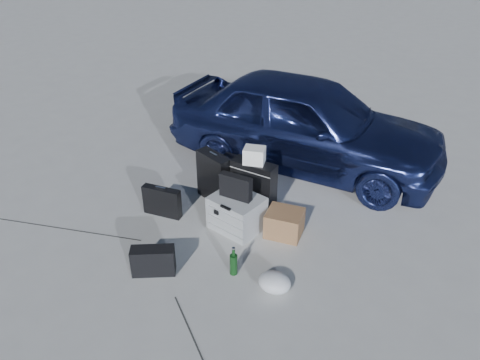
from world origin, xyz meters
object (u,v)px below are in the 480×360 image
object	(u,v)px
suitcase_right	(254,186)
cardboard_box	(284,223)
suitcase_left	(214,177)
duffel_bag	(233,176)
pelican_case	(237,213)
car	(305,122)
briefcase	(162,202)
green_bottle	(234,261)

from	to	relation	value
suitcase_right	cardboard_box	xyz separation A→B (m)	(0.57, -0.27, -0.18)
suitcase_left	suitcase_right	xyz separation A→B (m)	(0.56, 0.05, 0.01)
suitcase_left	duffel_bag	xyz separation A→B (m)	(0.04, 0.40, -0.17)
suitcase_left	suitcase_right	distance (m)	0.56
duffel_bag	cardboard_box	bearing A→B (deg)	-56.11
suitcase_left	cardboard_box	size ratio (longest dim) A/B	1.60
suitcase_right	pelican_case	bearing A→B (deg)	-86.54
car	briefcase	world-z (taller)	car
pelican_case	suitcase_right	world-z (taller)	suitcase_right
pelican_case	green_bottle	xyz separation A→B (m)	(0.40, -0.72, -0.04)
suitcase_right	duffel_bag	distance (m)	0.65
car	briefcase	bearing A→B (deg)	153.03
car	cardboard_box	xyz separation A→B (m)	(0.55, -1.71, -0.52)
car	duffel_bag	xyz separation A→B (m)	(-0.54, -1.10, -0.51)
briefcase	cardboard_box	world-z (taller)	briefcase
cardboard_box	suitcase_right	bearing A→B (deg)	155.10
briefcase	cardboard_box	distance (m)	1.54
briefcase	suitcase_right	size ratio (longest dim) A/B	0.73
car	suitcase_right	size ratio (longest dim) A/B	5.83
suitcase_right	duffel_bag	bearing A→B (deg)	146.39
pelican_case	suitcase_left	size ratio (longest dim) A/B	0.88
car	cardboard_box	world-z (taller)	car
duffel_bag	pelican_case	bearing A→B (deg)	-82.05
suitcase_right	green_bottle	bearing A→B (deg)	-69.65
suitcase_right	duffel_bag	xyz separation A→B (m)	(-0.52, 0.35, -0.18)
car	cardboard_box	size ratio (longest dim) A/B	9.58
duffel_bag	green_bottle	world-z (taller)	green_bottle
suitcase_left	cardboard_box	world-z (taller)	suitcase_left
briefcase	suitcase_right	bearing A→B (deg)	27.24
suitcase_left	duffel_bag	size ratio (longest dim) A/B	1.05
car	suitcase_left	size ratio (longest dim) A/B	5.99
pelican_case	briefcase	distance (m)	0.97
pelican_case	green_bottle	size ratio (longest dim) A/B	1.75
pelican_case	car	bearing A→B (deg)	98.73
suitcase_left	green_bottle	bearing A→B (deg)	-31.51
briefcase	cardboard_box	size ratio (longest dim) A/B	1.20
duffel_bag	cardboard_box	xyz separation A→B (m)	(1.09, -0.61, -0.00)
car	duffel_bag	size ratio (longest dim) A/B	6.30
suitcase_right	cardboard_box	size ratio (longest dim) A/B	1.64
green_bottle	pelican_case	bearing A→B (deg)	119.20
pelican_case	suitcase_left	xyz separation A→B (m)	(-0.58, 0.39, 0.12)
suitcase_right	green_bottle	distance (m)	1.25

